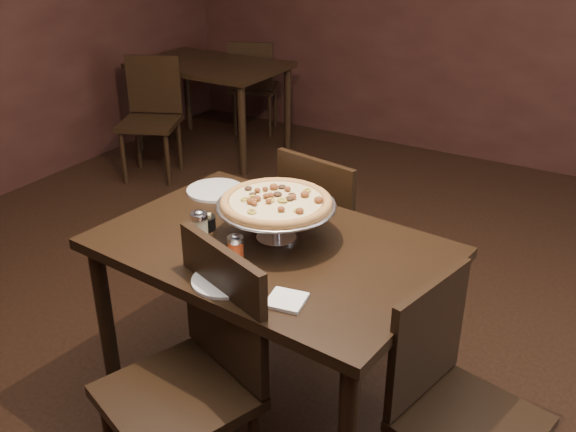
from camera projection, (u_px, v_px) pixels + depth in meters
The scene contains 16 objects.
room at pixel (289, 97), 2.31m from camera, with size 6.04×7.04×2.84m.
dining_table at pixel (271, 268), 2.55m from camera, with size 1.41×1.01×0.83m.
background_table at pixel (210, 75), 5.57m from camera, with size 1.27×0.84×0.79m.
pizza_stand at pixel (276, 203), 2.47m from camera, with size 0.47×0.47×0.19m.
parmesan_shaker at pixel (200, 225), 2.52m from camera, with size 0.07×0.07×0.12m.
pepper_flake_shaker at pixel (236, 248), 2.37m from camera, with size 0.06×0.06×0.11m.
packet_caddy at pixel (204, 222), 2.60m from camera, with size 0.09×0.09×0.07m.
napkin_stack at pixel (286, 300), 2.13m from camera, with size 0.12×0.12×0.01m, color white.
plate_left at pixel (215, 190), 2.95m from camera, with size 0.26×0.26×0.01m, color silver.
plate_near at pixel (225, 280), 2.25m from camera, with size 0.24×0.24×0.01m, color silver.
serving_spatula at pixel (287, 221), 2.34m from camera, with size 0.14×0.14×0.02m.
chair_far at pixel (330, 233), 3.24m from camera, with size 0.52×0.52×0.97m.
chair_near at pixel (195, 372), 2.25m from camera, with size 0.60×0.60×1.01m.
chair_side at pixel (453, 399), 2.19m from camera, with size 0.51×0.51×0.92m.
bg_chair_far at pixel (253, 83), 6.10m from camera, with size 0.55×0.55×0.89m.
bg_chair_near at pixel (152, 113), 5.14m from camera, with size 0.59×0.59×0.95m.
Camera 1 is at (1.22, -1.93, 2.03)m, focal length 40.00 mm.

